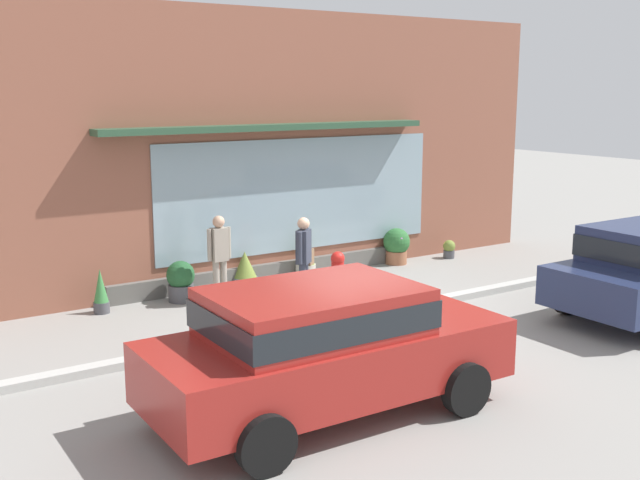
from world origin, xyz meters
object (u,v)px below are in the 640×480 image
potted_plant_window_center (181,281)px  potted_plant_trailing_edge (306,253)px  potted_plant_corner_tall (101,292)px  potted_plant_by_entrance (397,245)px  pedestrian_passerby (219,253)px  potted_plant_doorstep (245,270)px  parked_car_red (323,343)px  pedestrian_with_handbag (304,255)px  potted_plant_low_front (449,249)px  fire_hydrant (338,274)px

potted_plant_window_center → potted_plant_trailing_edge: potted_plant_trailing_edge is taller
potted_plant_corner_tall → potted_plant_by_entrance: bearing=1.2°
pedestrian_passerby → potted_plant_doorstep: (0.97, 0.87, -0.60)m
parked_car_red → potted_plant_corner_tall: bearing=99.4°
potted_plant_corner_tall → pedestrian_passerby: bearing=-17.1°
pedestrian_with_handbag → parked_car_red: pedestrian_with_handbag is taller
pedestrian_with_handbag → potted_plant_doorstep: 1.97m
pedestrian_passerby → potted_plant_window_center: (-0.52, 0.55, -0.55)m
pedestrian_with_handbag → potted_plant_low_front: pedestrian_with_handbag is taller
potted_plant_low_front → pedestrian_passerby: bearing=-174.9°
pedestrian_with_handbag → potted_plant_corner_tall: bearing=113.2°
parked_car_red → potted_plant_doorstep: 6.31m
potted_plant_window_center → potted_plant_doorstep: bearing=12.2°
potted_plant_corner_tall → potted_plant_low_front: (8.05, -0.07, -0.16)m
potted_plant_doorstep → potted_plant_trailing_edge: (1.31, -0.16, 0.21)m
pedestrian_passerby → parked_car_red: 5.17m
pedestrian_with_handbag → potted_plant_doorstep: (-0.20, 1.86, -0.61)m
pedestrian_passerby → potted_plant_trailing_edge: size_ratio=1.43×
potted_plant_by_entrance → potted_plant_corner_tall: bearing=-178.8°
potted_plant_window_center → potted_plant_low_front: bearing=-0.1°
fire_hydrant → potted_plant_trailing_edge: (0.25, 1.50, 0.11)m
pedestrian_with_handbag → potted_plant_by_entrance: 3.96m
pedestrian_passerby → potted_plant_by_entrance: bearing=-172.4°
parked_car_red → fire_hydrant: bearing=54.3°
pedestrian_with_handbag → potted_plant_doorstep: pedestrian_with_handbag is taller
potted_plant_low_front → potted_plant_doorstep: 5.11m
potted_plant_by_entrance → potted_plant_window_center: bearing=-177.8°
potted_plant_low_front → pedestrian_with_handbag: bearing=-162.7°
pedestrian_with_handbag → potted_plant_trailing_edge: size_ratio=1.43×
pedestrian_passerby → potted_plant_low_front: pedestrian_passerby is taller
potted_plant_window_center → potted_plant_trailing_edge: size_ratio=0.67×
fire_hydrant → potted_plant_corner_tall: 4.25m
fire_hydrant → pedestrian_passerby: size_ratio=0.54×
fire_hydrant → potted_plant_doorstep: size_ratio=1.25×
potted_plant_corner_tall → potted_plant_doorstep: bearing=5.1°
fire_hydrant → parked_car_red: (-3.17, -4.26, 0.47)m
fire_hydrant → potted_plant_window_center: (-2.55, 1.34, -0.04)m
potted_plant_low_front → potted_plant_trailing_edge: size_ratio=0.37×
potted_plant_corner_tall → potted_plant_doorstep: size_ratio=1.13×
potted_plant_trailing_edge → pedestrian_with_handbag: bearing=-123.2°
potted_plant_doorstep → potted_plant_by_entrance: 3.73m
potted_plant_low_front → potted_plant_by_entrance: potted_plant_by_entrance is taller
potted_plant_low_front → potted_plant_corner_tall: bearing=179.5°
pedestrian_with_handbag → pedestrian_passerby: (-1.17, 0.99, -0.00)m
potted_plant_low_front → potted_plant_doorstep: potted_plant_doorstep is taller
potted_plant_trailing_edge → potted_plant_by_entrance: size_ratio=1.41×
pedestrian_with_handbag → potted_plant_corner_tall: size_ratio=2.07×
potted_plant_window_center → potted_plant_low_front: size_ratio=1.79×
pedestrian_with_handbag → potted_plant_low_front: size_ratio=3.86×
fire_hydrant → pedestrian_with_handbag: pedestrian_with_handbag is taller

